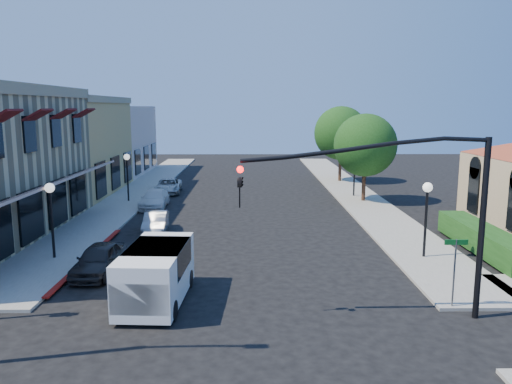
{
  "coord_description": "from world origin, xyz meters",
  "views": [
    {
      "loc": [
        0.56,
        -14.11,
        6.92
      ],
      "look_at": [
        0.78,
        11.21,
        2.6
      ],
      "focal_mm": 35.0,
      "sensor_mm": 36.0,
      "label": 1
    }
  ],
  "objects_px": {
    "street_tree_b": "(341,133)",
    "lamppost_right_near": "(427,201)",
    "street_tree_a": "(365,145)",
    "lamppost_left_far": "(127,165)",
    "lamppost_right_far": "(355,162)",
    "signal_mast_arm": "(418,197)",
    "lamppost_left_near": "(51,201)",
    "parked_car_b": "(156,223)",
    "white_van": "(156,271)",
    "parked_car_a": "(99,259)",
    "parked_car_c": "(154,199)",
    "parked_car_d": "(169,186)",
    "street_name_sign": "(455,262)"
  },
  "relations": [
    {
      "from": "signal_mast_arm",
      "to": "lamppost_right_far",
      "type": "bearing_deg",
      "value": 83.3
    },
    {
      "from": "parked_car_b",
      "to": "parked_car_d",
      "type": "relative_size",
      "value": 0.83
    },
    {
      "from": "lamppost_left_far",
      "to": "lamppost_right_near",
      "type": "distance_m",
      "value": 22.02
    },
    {
      "from": "street_tree_b",
      "to": "lamppost_right_near",
      "type": "bearing_deg",
      "value": -90.72
    },
    {
      "from": "street_tree_a",
      "to": "lamppost_right_near",
      "type": "bearing_deg",
      "value": -91.23
    },
    {
      "from": "signal_mast_arm",
      "to": "lamppost_left_near",
      "type": "xyz_separation_m",
      "value": [
        -14.36,
        6.5,
        -1.35
      ]
    },
    {
      "from": "white_van",
      "to": "parked_car_c",
      "type": "relative_size",
      "value": 1.09
    },
    {
      "from": "street_tree_b",
      "to": "parked_car_b",
      "type": "relative_size",
      "value": 2.01
    },
    {
      "from": "white_van",
      "to": "parked_car_c",
      "type": "height_order",
      "value": "white_van"
    },
    {
      "from": "lamppost_left_near",
      "to": "parked_car_d",
      "type": "xyz_separation_m",
      "value": [
        2.3,
        18.0,
        -2.15
      ]
    },
    {
      "from": "street_name_sign",
      "to": "parked_car_c",
      "type": "height_order",
      "value": "street_name_sign"
    },
    {
      "from": "parked_car_a",
      "to": "lamppost_left_near",
      "type": "bearing_deg",
      "value": 146.56
    },
    {
      "from": "lamppost_left_near",
      "to": "parked_car_b",
      "type": "height_order",
      "value": "lamppost_left_near"
    },
    {
      "from": "street_tree_b",
      "to": "parked_car_b",
      "type": "height_order",
      "value": "street_tree_b"
    },
    {
      "from": "parked_car_d",
      "to": "parked_car_a",
      "type": "bearing_deg",
      "value": -92.34
    },
    {
      "from": "lamppost_left_near",
      "to": "lamppost_left_far",
      "type": "xyz_separation_m",
      "value": [
        0.0,
        14.0,
        0.0
      ]
    },
    {
      "from": "lamppost_left_far",
      "to": "lamppost_right_far",
      "type": "relative_size",
      "value": 1.0
    },
    {
      "from": "lamppost_left_far",
      "to": "white_van",
      "type": "relative_size",
      "value": 0.77
    },
    {
      "from": "lamppost_right_far",
      "to": "white_van",
      "type": "relative_size",
      "value": 0.77
    },
    {
      "from": "signal_mast_arm",
      "to": "street_tree_b",
      "type": "bearing_deg",
      "value": 84.49
    },
    {
      "from": "parked_car_a",
      "to": "parked_car_c",
      "type": "height_order",
      "value": "parked_car_a"
    },
    {
      "from": "street_tree_b",
      "to": "street_name_sign",
      "type": "height_order",
      "value": "street_tree_b"
    },
    {
      "from": "parked_car_c",
      "to": "lamppost_right_far",
      "type": "bearing_deg",
      "value": 13.41
    },
    {
      "from": "street_tree_a",
      "to": "white_van",
      "type": "xyz_separation_m",
      "value": [
        -11.66,
        -19.1,
        -3.03
      ]
    },
    {
      "from": "signal_mast_arm",
      "to": "lamppost_left_far",
      "type": "bearing_deg",
      "value": 125.0
    },
    {
      "from": "street_tree_b",
      "to": "parked_car_b",
      "type": "bearing_deg",
      "value": -125.59
    },
    {
      "from": "street_tree_a",
      "to": "signal_mast_arm",
      "type": "relative_size",
      "value": 0.81
    },
    {
      "from": "lamppost_right_far",
      "to": "parked_car_b",
      "type": "height_order",
      "value": "lamppost_right_far"
    },
    {
      "from": "lamppost_left_far",
      "to": "parked_car_d",
      "type": "bearing_deg",
      "value": 60.1
    },
    {
      "from": "signal_mast_arm",
      "to": "lamppost_right_near",
      "type": "xyz_separation_m",
      "value": [
        2.64,
        6.5,
        -1.35
      ]
    },
    {
      "from": "white_van",
      "to": "parked_car_c",
      "type": "xyz_separation_m",
      "value": [
        -3.34,
        17.1,
        -0.55
      ]
    },
    {
      "from": "street_tree_a",
      "to": "lamppost_right_far",
      "type": "bearing_deg",
      "value": 98.53
    },
    {
      "from": "street_tree_a",
      "to": "street_name_sign",
      "type": "bearing_deg",
      "value": -93.76
    },
    {
      "from": "street_tree_b",
      "to": "lamppost_left_far",
      "type": "relative_size",
      "value": 1.97
    },
    {
      "from": "street_tree_a",
      "to": "lamppost_left_far",
      "type": "distance_m",
      "value": 17.36
    },
    {
      "from": "street_tree_b",
      "to": "lamppost_right_far",
      "type": "height_order",
      "value": "street_tree_b"
    },
    {
      "from": "street_tree_b",
      "to": "lamppost_right_near",
      "type": "relative_size",
      "value": 1.97
    },
    {
      "from": "lamppost_left_far",
      "to": "white_van",
      "type": "xyz_separation_m",
      "value": [
        5.64,
        -19.1,
        -1.57
      ]
    },
    {
      "from": "street_name_sign",
      "to": "parked_car_c",
      "type": "distance_m",
      "value": 22.49
    },
    {
      "from": "lamppost_left_near",
      "to": "white_van",
      "type": "distance_m",
      "value": 7.77
    },
    {
      "from": "lamppost_right_near",
      "to": "parked_car_a",
      "type": "xyz_separation_m",
      "value": [
        -14.33,
        -2.0,
        -2.1
      ]
    },
    {
      "from": "street_tree_b",
      "to": "white_van",
      "type": "bearing_deg",
      "value": -111.83
    },
    {
      "from": "lamppost_left_far",
      "to": "street_tree_a",
      "type": "bearing_deg",
      "value": 0.0
    },
    {
      "from": "parked_car_b",
      "to": "signal_mast_arm",
      "type": "bearing_deg",
      "value": -52.32
    },
    {
      "from": "lamppost_right_near",
      "to": "street_tree_a",
      "type": "bearing_deg",
      "value": 88.77
    },
    {
      "from": "white_van",
      "to": "street_name_sign",
      "type": "bearing_deg",
      "value": -3.85
    },
    {
      "from": "signal_mast_arm",
      "to": "lamppost_left_far",
      "type": "xyz_separation_m",
      "value": [
        -14.36,
        20.5,
        -1.35
      ]
    },
    {
      "from": "lamppost_left_near",
      "to": "parked_car_b",
      "type": "distance_m",
      "value": 6.58
    },
    {
      "from": "street_name_sign",
      "to": "parked_car_c",
      "type": "relative_size",
      "value": 0.59
    },
    {
      "from": "white_van",
      "to": "lamppost_left_far",
      "type": "bearing_deg",
      "value": 106.45
    }
  ]
}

